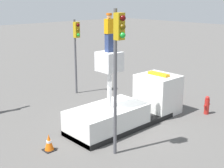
# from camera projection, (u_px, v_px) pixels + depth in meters

# --- Properties ---
(ground_plane) EXTENTS (120.00, 120.00, 0.00)m
(ground_plane) POSITION_uv_depth(u_px,v_px,m) (121.00, 125.00, 15.93)
(ground_plane) COLOR #565451
(bucket_truck) EXTENTS (6.76, 2.20, 3.90)m
(bucket_truck) POSITION_uv_depth(u_px,v_px,m) (130.00, 107.00, 16.14)
(bucket_truck) COLOR black
(bucket_truck) RESTS_ON ground
(worker) EXTENTS (0.40, 0.26, 1.75)m
(worker) POSITION_uv_depth(u_px,v_px,m) (109.00, 33.00, 14.12)
(worker) COLOR navy
(worker) RESTS_ON bucket_truck
(traffic_light_pole) EXTENTS (0.34, 0.57, 5.94)m
(traffic_light_pole) POSITION_uv_depth(u_px,v_px,m) (118.00, 56.00, 11.89)
(traffic_light_pole) COLOR #515156
(traffic_light_pole) RESTS_ON ground
(traffic_light_across) EXTENTS (0.34, 0.57, 4.95)m
(traffic_light_across) POSITION_uv_depth(u_px,v_px,m) (76.00, 42.00, 20.29)
(traffic_light_across) COLOR #515156
(traffic_light_across) RESTS_ON ground
(fire_hydrant) EXTENTS (0.51, 0.27, 1.05)m
(fire_hydrant) POSITION_uv_depth(u_px,v_px,m) (207.00, 105.00, 17.38)
(fire_hydrant) COLOR #B2231E
(fire_hydrant) RESTS_ON ground
(traffic_cone_rear) EXTENTS (0.49, 0.49, 0.74)m
(traffic_cone_rear) POSITION_uv_depth(u_px,v_px,m) (49.00, 143.00, 13.28)
(traffic_cone_rear) COLOR black
(traffic_cone_rear) RESTS_ON ground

